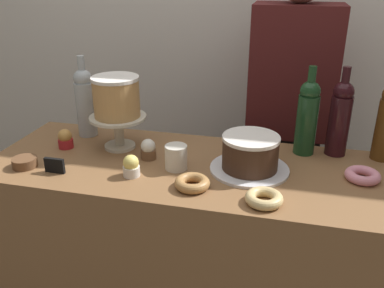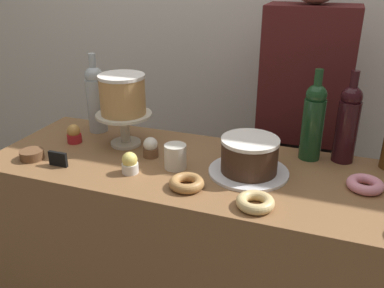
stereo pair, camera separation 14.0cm
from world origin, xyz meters
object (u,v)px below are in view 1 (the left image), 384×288
Objects in this scene: cake_stand_pedestal at (119,126)px; wine_bottle_dark_red at (340,117)px; cupcake_caramel at (65,139)px; cupcake_lemon at (131,166)px; cupcake_vanilla at (148,150)px; cookie_stack at (25,162)px; barista_figure at (287,134)px; donut_maple at (192,183)px; donut_glazed at (264,198)px; chocolate_round_cake at (250,152)px; donut_pink at (363,175)px; price_sign_chalkboard at (55,165)px; white_layer_cake at (116,97)px; coffee_cup_ceramic at (176,157)px; wine_bottle_green at (307,116)px; wine_bottle_clear at (85,101)px.

wine_bottle_dark_red reaches higher than cake_stand_pedestal.
cupcake_caramel and cupcake_lemon have the same top height.
cupcake_vanilla reaches higher than cookie_stack.
donut_maple is at bearing -112.46° from barista_figure.
wine_bottle_dark_red is at bearing 61.09° from donut_glazed.
donut_maple and donut_glazed have the same top height.
chocolate_round_cake is 1.71× the size of donut_pink.
cake_stand_pedestal is at bearing -144.98° from barista_figure.
barista_figure reaches higher than cake_stand_pedestal.
wine_bottle_dark_red is 1.01m from price_sign_chalkboard.
white_layer_cake is 0.46m from donut_maple.
donut_glazed and donut_pink have the same top height.
donut_maple is at bearing -53.78° from coffee_cup_ceramic.
cupcake_lemon is 0.66× the size of donut_pink.
white_layer_cake is (0.00, -0.00, 0.12)m from cake_stand_pedestal.
chocolate_round_cake is at bearing -2.06° from cupcake_caramel.
cupcake_lemon reaches higher than price_sign_chalkboard.
white_layer_cake is 0.27m from cupcake_caramel.
donut_glazed is (0.23, -0.04, 0.00)m from donut_maple.
coffee_cup_ceramic is at bearing -150.68° from wine_bottle_green.
cupcake_vanilla reaches higher than donut_maple.
cupcake_vanilla is 0.66× the size of donut_maple.
wine_bottle_dark_red is 4.38× the size of cupcake_lemon.
white_layer_cake is 1.54× the size of donut_glazed.
price_sign_chalkboard is (-1.00, -0.19, 0.01)m from donut_pink.
cookie_stack is at bearing -176.26° from cupcake_lemon.
cake_stand_pedestal is 0.21m from cupcake_caramel.
donut_pink is 1.02m from price_sign_chalkboard.
cupcake_lemon is (0.31, -0.30, -0.11)m from wine_bottle_clear.
cookie_stack is (-1.05, -0.37, -0.13)m from wine_bottle_dark_red.
donut_glazed is (0.43, -0.21, -0.02)m from cupcake_vanilla.
wine_bottle_green reaches higher than cupcake_lemon.
chocolate_round_cake is at bearing -102.89° from barista_figure.
barista_figure is at bearing 77.11° from chocolate_round_cake.
cookie_stack is at bearing -171.15° from donut_pink.
wine_bottle_clear is at bearing 98.03° from price_sign_chalkboard.
cupcake_caramel is 0.05× the size of barista_figure.
wine_bottle_clear is 4.38× the size of cupcake_vanilla.
cookie_stack is 0.53m from coffee_cup_ceramic.
chocolate_round_cake is at bearing 45.07° from donut_maple.
price_sign_chalkboard reaches higher than cookie_stack.
cookie_stack is at bearing 173.42° from price_sign_chalkboard.
white_layer_cake is at bearing 171.44° from chocolate_round_cake.
cupcake_lemon is at bearing -146.43° from coffee_cup_ceramic.
wine_bottle_dark_red is at bearing 25.52° from coffee_cup_ceramic.
price_sign_chalkboard is at bearing -81.97° from wine_bottle_clear.
donut_maple is at bearing -32.19° from wine_bottle_clear.
chocolate_round_cake is 0.22m from donut_glazed.
cookie_stack is at bearing -157.26° from cupcake_vanilla.
coffee_cup_ceramic is (0.39, 0.13, 0.02)m from price_sign_chalkboard.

